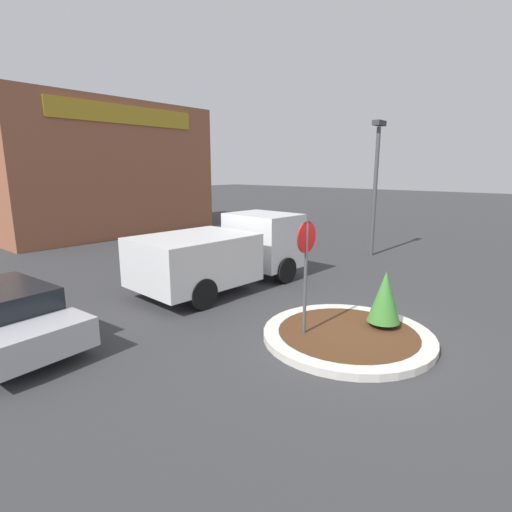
# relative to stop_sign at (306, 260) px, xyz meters

# --- Properties ---
(ground_plane) EXTENTS (120.00, 120.00, 0.00)m
(ground_plane) POSITION_rel_stop_sign_xyz_m (0.64, -0.69, -1.75)
(ground_plane) COLOR #38383A
(traffic_island) EXTENTS (3.60, 3.60, 0.16)m
(traffic_island) POSITION_rel_stop_sign_xyz_m (0.64, -0.69, -1.67)
(traffic_island) COLOR beige
(traffic_island) RESTS_ON ground_plane
(stop_sign) EXTENTS (0.64, 0.07, 2.55)m
(stop_sign) POSITION_rel_stop_sign_xyz_m (0.00, 0.00, 0.00)
(stop_sign) COLOR #4C4C51
(stop_sign) RESTS_ON ground_plane
(island_shrub) EXTENTS (0.71, 0.71, 1.25)m
(island_shrub) POSITION_rel_stop_sign_xyz_m (1.44, -1.13, -0.90)
(island_shrub) COLOR brown
(island_shrub) RESTS_ON traffic_island
(utility_truck) EXTENTS (5.53, 2.66, 2.12)m
(utility_truck) POSITION_rel_stop_sign_xyz_m (1.68, 4.04, -0.64)
(utility_truck) COLOR silver
(utility_truck) RESTS_ON ground_plane
(storefront_building) EXTENTS (11.37, 6.07, 7.00)m
(storefront_building) POSITION_rel_stop_sign_xyz_m (5.01, 17.11, 1.76)
(storefront_building) COLOR #93563D
(storefront_building) RESTS_ON ground_plane
(light_pole) EXTENTS (0.70, 0.30, 5.41)m
(light_pole) POSITION_rel_stop_sign_xyz_m (8.95, 2.59, 1.49)
(light_pole) COLOR #4C4C51
(light_pole) RESTS_ON ground_plane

